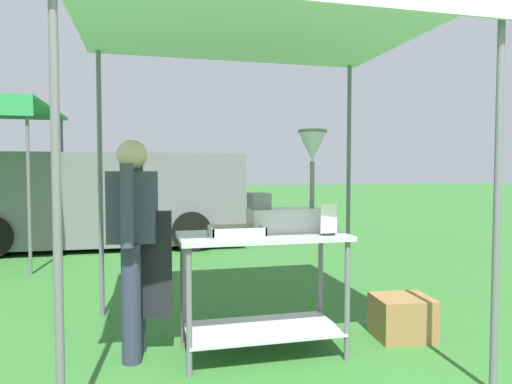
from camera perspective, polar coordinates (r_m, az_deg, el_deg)
ground_plane at (r=8.11m, az=-7.74°, el=-7.15°), size 70.00×70.00×0.00m
stall_canopy at (r=3.62m, az=0.40°, el=19.71°), size 2.72×2.32×2.55m
donut_cart at (r=3.45m, az=0.79°, el=-9.73°), size 1.24×0.62×0.91m
donut_tray at (r=3.28m, az=-2.49°, el=-5.17°), size 0.38×0.28×0.07m
donut_fryer at (r=3.52m, az=4.34°, el=-0.81°), size 0.61×0.28×0.79m
menu_sign at (r=3.35m, az=9.13°, el=-3.74°), size 0.13×0.05×0.23m
vendor at (r=3.46m, az=-15.10°, el=-5.38°), size 0.46×0.54×1.61m
supply_crate at (r=4.08m, az=17.91°, el=-14.74°), size 0.49×0.43×0.34m
van_grey at (r=8.84m, az=-18.75°, el=-0.73°), size 5.11×2.17×1.69m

